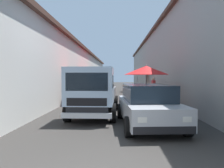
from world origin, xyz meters
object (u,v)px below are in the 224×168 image
at_px(fruit_stall_far_right, 98,75).
at_px(delivery_truck, 93,93).
at_px(fruit_stall_mid_lane, 137,75).
at_px(hatchback_car, 148,105).
at_px(fruit_stall_near_left, 98,76).
at_px(fruit_stall_far_left, 147,74).
at_px(fruit_stall_near_right, 89,79).
at_px(vendor_by_crates, 153,87).

height_order(fruit_stall_far_right, delivery_truck, fruit_stall_far_right).
xyz_separation_m(fruit_stall_far_right, fruit_stall_mid_lane, (1.67, -4.26, -0.00)).
bearing_deg(hatchback_car, fruit_stall_far_right, 12.76).
bearing_deg(fruit_stall_mid_lane, fruit_stall_near_left, 139.80).
xyz_separation_m(fruit_stall_mid_lane, hatchback_car, (-15.73, 1.07, -1.18)).
height_order(fruit_stall_far_right, fruit_stall_far_left, fruit_stall_far_right).
bearing_deg(fruit_stall_near_right, fruit_stall_mid_lane, -20.87).
bearing_deg(fruit_stall_far_left, delivery_truck, 136.82).
relative_size(fruit_stall_near_left, fruit_stall_far_right, 1.11).
relative_size(fruit_stall_near_left, vendor_by_crates, 1.62).
distance_m(fruit_stall_near_left, fruit_stall_far_right, 2.97).
bearing_deg(vendor_by_crates, fruit_stall_far_left, 164.92).
bearing_deg(fruit_stall_near_left, vendor_by_crates, -128.01).
xyz_separation_m(fruit_stall_near_left, fruit_stall_far_right, (2.95, 0.35, 0.16)).
bearing_deg(fruit_stall_far_right, fruit_stall_far_left, -159.96).
relative_size(fruit_stall_far_right, vendor_by_crates, 1.45).
bearing_deg(fruit_stall_far_right, fruit_stall_mid_lane, -68.54).
xyz_separation_m(fruit_stall_far_right, hatchback_car, (-14.06, -3.18, -1.19)).
bearing_deg(fruit_stall_far_right, fruit_stall_near_left, -173.15).
distance_m(fruit_stall_far_right, delivery_truck, 12.94).
height_order(hatchback_car, delivery_truck, delivery_truck).
relative_size(fruit_stall_far_right, fruit_stall_mid_lane, 0.89).
bearing_deg(fruit_stall_near_left, delivery_truck, -175.80).
xyz_separation_m(fruit_stall_near_left, fruit_stall_mid_lane, (4.62, -3.90, 0.16)).
height_order(fruit_stall_far_right, hatchback_car, fruit_stall_far_right).
distance_m(fruit_stall_far_left, vendor_by_crates, 3.99).
bearing_deg(delivery_truck, hatchback_car, -119.53).
bearing_deg(fruit_stall_near_right, delivery_truck, -169.42).
bearing_deg(fruit_stall_near_left, hatchback_car, -165.71).
height_order(fruit_stall_far_left, vendor_by_crates, fruit_stall_far_left).
bearing_deg(fruit_stall_mid_lane, hatchback_car, 176.09).
bearing_deg(fruit_stall_mid_lane, fruit_stall_near_right, 159.13).
relative_size(hatchback_car, vendor_by_crates, 2.39).
relative_size(fruit_stall_far_right, delivery_truck, 0.49).
height_order(fruit_stall_far_right, vendor_by_crates, fruit_stall_far_right).
distance_m(hatchback_car, vendor_by_crates, 7.87).
distance_m(fruit_stall_near_right, delivery_truck, 4.28).
relative_size(fruit_stall_near_right, fruit_stall_far_left, 0.93).
bearing_deg(hatchback_car, fruit_stall_mid_lane, -3.91).
bearing_deg(vendor_by_crates, delivery_truck, 151.05).
xyz_separation_m(fruit_stall_far_right, vendor_by_crates, (-6.34, -4.70, -0.94)).
distance_m(fruit_stall_mid_lane, hatchback_car, 15.81).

